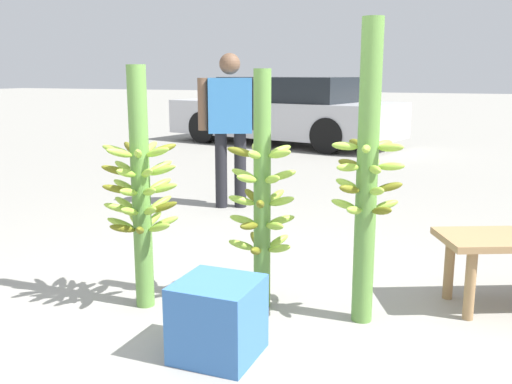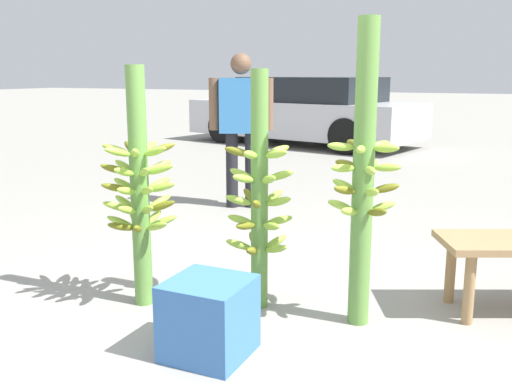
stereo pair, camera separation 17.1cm
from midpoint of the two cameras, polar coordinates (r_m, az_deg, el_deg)
ground_plane at (r=3.04m, az=-1.15°, el=-14.76°), size 80.00×80.00×0.00m
banana_stalk_left at (r=3.35m, az=-10.14°, el=0.39°), size 0.44×0.44×1.41m
banana_stalk_center at (r=3.26m, az=1.85°, el=-0.29°), size 0.41×0.41×1.38m
banana_stalk_right at (r=3.08m, az=12.23°, el=1.45°), size 0.39×0.39×1.64m
vendor_person at (r=5.78m, az=-0.64°, el=7.41°), size 0.63×0.36×1.56m
parked_car at (r=11.22m, az=5.45°, el=8.02°), size 4.72×2.70×1.29m
produce_crate at (r=2.84m, az=-2.99°, el=-12.48°), size 0.38×0.38×0.38m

